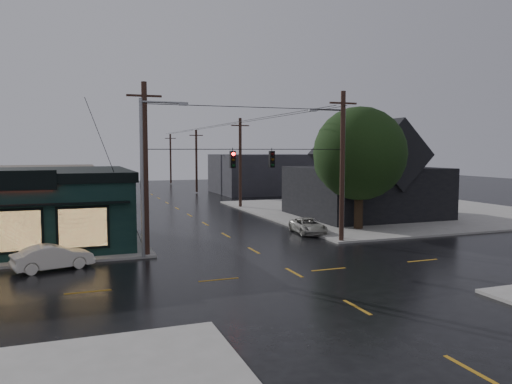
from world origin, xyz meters
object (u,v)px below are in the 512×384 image
object	(u,v)px
sedan_cream	(53,257)
suv_silver	(308,226)
utility_pole_ne	(341,242)
corner_tree	(359,154)
utility_pole_nw	(147,257)

from	to	relation	value
sedan_cream	suv_silver	distance (m)	18.44
utility_pole_ne	sedan_cream	distance (m)	18.15
utility_pole_ne	corner_tree	bearing A→B (deg)	46.42
utility_pole_ne	sedan_cream	xyz separation A→B (m)	(-18.07, -1.53, 0.66)
utility_pole_ne	utility_pole_nw	bearing A→B (deg)	180.00
utility_pole_nw	utility_pole_ne	xyz separation A→B (m)	(13.00, 0.00, 0.00)
utility_pole_nw	utility_pole_ne	size ratio (longest dim) A/B	1.00
sedan_cream	suv_silver	xyz separation A→B (m)	(17.57, 5.59, -0.09)
utility_pole_ne	sedan_cream	bearing A→B (deg)	-175.17
suv_silver	sedan_cream	bearing A→B (deg)	-156.42
corner_tree	suv_silver	bearing A→B (deg)	179.87
sedan_cream	suv_silver	world-z (taller)	sedan_cream
corner_tree	sedan_cream	xyz separation A→B (m)	(-21.93, -5.58, -5.30)
corner_tree	sedan_cream	bearing A→B (deg)	-165.73
corner_tree	utility_pole_nw	xyz separation A→B (m)	(-16.86, -4.05, -5.96)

